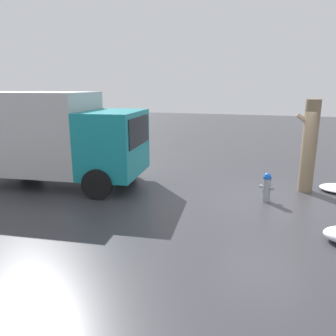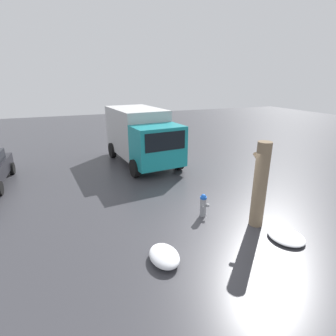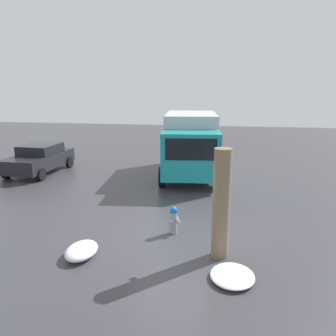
% 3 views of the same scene
% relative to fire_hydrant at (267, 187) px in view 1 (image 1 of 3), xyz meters
% --- Properties ---
extents(ground_plane, '(60.00, 60.00, 0.00)m').
position_rel_fire_hydrant_xyz_m(ground_plane, '(0.00, 0.00, -0.44)').
color(ground_plane, '#38383D').
extents(fire_hydrant, '(0.42, 0.34, 0.85)m').
position_rel_fire_hydrant_xyz_m(fire_hydrant, '(0.00, 0.00, 0.00)').
color(fire_hydrant, gray).
rests_on(fire_hydrant, ground_plane).
extents(tree_trunk, '(0.68, 0.44, 2.86)m').
position_rel_fire_hydrant_xyz_m(tree_trunk, '(-1.15, -1.38, 1.00)').
color(tree_trunk, '#7F6B51').
rests_on(tree_trunk, ground_plane).
extents(delivery_truck, '(6.13, 3.26, 3.05)m').
position_rel_fire_hydrant_xyz_m(delivery_truck, '(7.01, 0.23, 1.21)').
color(delivery_truck, teal).
rests_on(delivery_truck, ground_plane).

